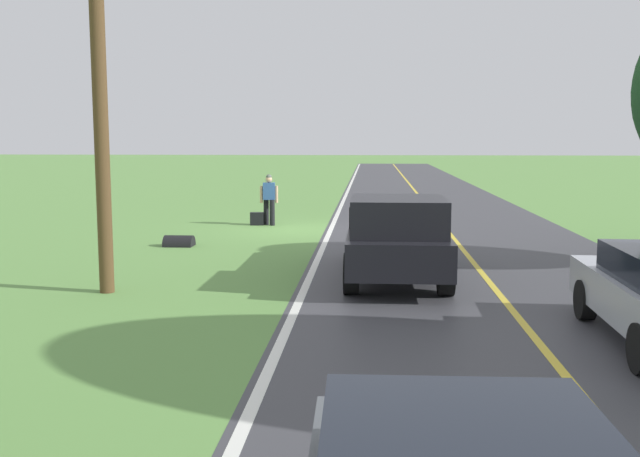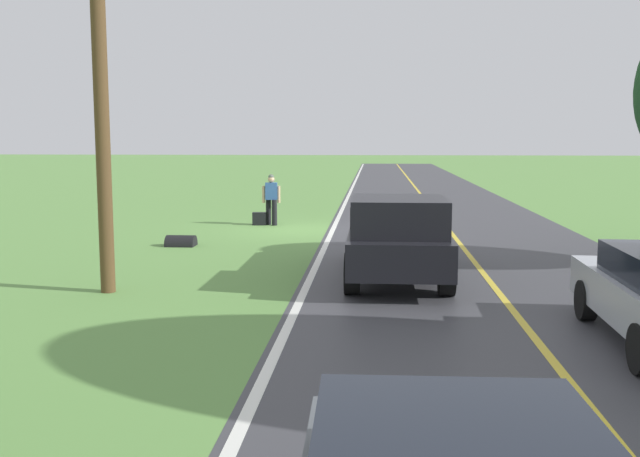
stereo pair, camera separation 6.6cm
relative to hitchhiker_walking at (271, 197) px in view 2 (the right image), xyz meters
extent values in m
plane|color=#609347|center=(-1.05, 1.20, -0.98)|extent=(200.00, 200.00, 0.00)
cube|color=#3D3D42|center=(-5.97, 1.20, -0.98)|extent=(7.93, 120.00, 0.00)
cube|color=silver|center=(-2.19, 1.20, -0.98)|extent=(0.16, 117.60, 0.00)
cube|color=gold|center=(-5.97, 1.20, -0.98)|extent=(0.14, 117.60, 0.00)
cylinder|color=black|center=(-0.12, 0.14, -0.54)|extent=(0.18, 0.18, 0.88)
cylinder|color=black|center=(0.12, -0.08, -0.54)|extent=(0.18, 0.18, 0.88)
cube|color=#335999|center=(0.00, 0.03, 0.19)|extent=(0.42, 0.29, 0.58)
sphere|color=tan|center=(0.00, 0.03, 0.59)|extent=(0.23, 0.23, 0.23)
sphere|color=#4C564C|center=(0.00, 0.03, 0.67)|extent=(0.20, 0.20, 0.20)
cube|color=navy|center=(0.01, -0.17, 0.22)|extent=(0.33, 0.22, 0.44)
cylinder|color=tan|center=(-0.26, 0.03, 0.08)|extent=(0.10, 0.10, 0.58)
cylinder|color=tan|center=(0.26, 0.07, 0.08)|extent=(0.10, 0.10, 0.58)
cube|color=black|center=(0.41, 0.11, -0.76)|extent=(0.47, 0.23, 0.44)
cube|color=black|center=(-4.03, 9.10, -0.23)|extent=(2.00, 5.40, 0.70)
cube|color=black|center=(-4.03, 10.29, 0.48)|extent=(1.84, 2.16, 0.72)
cube|color=black|center=(-4.03, 10.29, 0.55)|extent=(1.68, 1.30, 0.43)
cube|color=black|center=(-4.97, 8.02, 0.34)|extent=(0.10, 3.02, 0.45)
cube|color=black|center=(-3.09, 8.02, 0.34)|extent=(0.10, 3.02, 0.45)
cube|color=black|center=(-4.03, 6.51, 0.34)|extent=(1.84, 0.10, 0.45)
cylinder|color=black|center=(-4.93, 10.85, -0.58)|extent=(0.30, 0.80, 0.80)
cylinder|color=black|center=(-3.13, 10.85, -0.58)|extent=(0.30, 0.80, 0.80)
cylinder|color=black|center=(-4.93, 7.55, -0.58)|extent=(0.30, 0.80, 0.80)
cylinder|color=black|center=(-3.13, 7.55, -0.58)|extent=(0.30, 0.80, 0.80)
cylinder|color=black|center=(-7.05, 12.53, -0.65)|extent=(0.26, 0.67, 0.66)
cylinder|color=brown|center=(1.63, 11.03, 2.92)|extent=(0.28, 0.28, 7.80)
cylinder|color=black|center=(1.82, 5.01, -0.98)|extent=(0.80, 0.60, 0.60)
camera|label=1|loc=(-3.49, 24.49, 2.02)|focal=40.45mm
camera|label=2|loc=(-3.56, 24.48, 2.02)|focal=40.45mm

